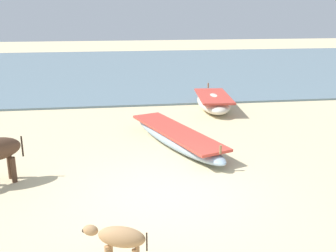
{
  "coord_description": "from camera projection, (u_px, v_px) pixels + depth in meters",
  "views": [
    {
      "loc": [
        -1.02,
        -7.44,
        3.72
      ],
      "look_at": [
        0.45,
        2.9,
        0.6
      ],
      "focal_mm": 42.55,
      "sensor_mm": 36.0,
      "label": 1
    }
  ],
  "objects": [
    {
      "name": "ground",
      "position": [
        166.0,
        194.0,
        8.26
      ],
      "size": [
        80.0,
        80.0,
        0.0
      ],
      "primitive_type": "plane",
      "color": "beige"
    },
    {
      "name": "sea_water",
      "position": [
        128.0,
        68.0,
        24.99
      ],
      "size": [
        60.0,
        20.0,
        0.08
      ],
      "primitive_type": "cube",
      "color": "slate",
      "rests_on": "ground"
    },
    {
      "name": "fishing_boat_0",
      "position": [
        176.0,
        137.0,
        11.11
      ],
      "size": [
        2.42,
        4.58,
        0.64
      ],
      "rotation": [
        0.0,
        0.0,
        5.07
      ],
      "color": "#8CA5B7",
      "rests_on": "ground"
    },
    {
      "name": "fishing_boat_3",
      "position": [
        213.0,
        102.0,
        14.98
      ],
      "size": [
        1.43,
        3.09,
        0.77
      ],
      "rotation": [
        0.0,
        0.0,
        1.48
      ],
      "color": "beige",
      "rests_on": "ground"
    },
    {
      "name": "calf_near_tan",
      "position": [
        119.0,
        238.0,
        5.84
      ],
      "size": [
        0.98,
        0.53,
        0.65
      ],
      "rotation": [
        0.0,
        0.0,
        2.8
      ],
      "color": "tan",
      "rests_on": "ground"
    }
  ]
}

